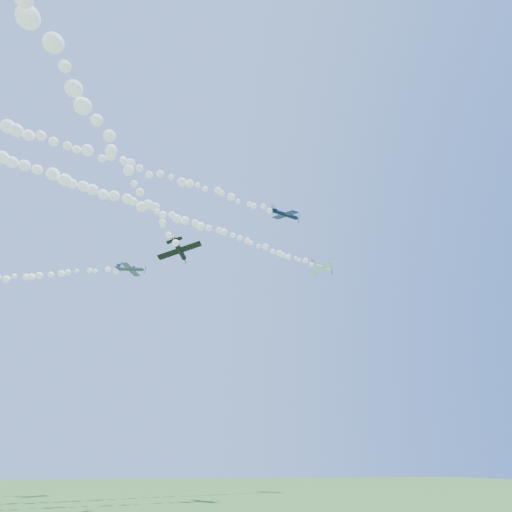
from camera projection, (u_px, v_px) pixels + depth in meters
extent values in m
plane|color=#2C5A22|center=(243.00, 499.00, 74.21)|extent=(260.00, 260.00, 0.00)
cylinder|color=white|center=(322.00, 267.00, 114.15)|extent=(6.11, 4.22, 1.02)
cone|color=white|center=(331.00, 271.00, 116.06)|extent=(1.12, 1.15, 0.89)
cone|color=red|center=(332.00, 271.00, 116.33)|extent=(0.45, 0.44, 0.31)
cube|color=black|center=(332.00, 271.00, 116.26)|extent=(0.18, 0.39, 2.09)
cube|color=white|center=(322.00, 268.00, 114.22)|extent=(4.90, 8.02, 1.10)
cube|color=white|center=(314.00, 264.00, 112.58)|extent=(2.05, 2.97, 0.42)
cube|color=red|center=(313.00, 262.00, 112.85)|extent=(1.03, 0.67, 1.33)
sphere|color=black|center=(324.00, 267.00, 114.87)|extent=(1.07, 1.13, 0.89)
cylinder|color=#0C1638|center=(284.00, 214.00, 91.07)|extent=(6.50, 1.06, 0.96)
cone|color=#0C1638|center=(297.00, 218.00, 92.69)|extent=(0.78, 0.88, 0.87)
cone|color=silver|center=(299.00, 219.00, 92.91)|extent=(0.33, 0.31, 0.31)
cube|color=black|center=(299.00, 219.00, 92.85)|extent=(0.27, 0.72, 2.01)
cube|color=#0C1638|center=(285.00, 215.00, 91.17)|extent=(3.96, 7.81, 2.48)
cube|color=#0C1638|center=(273.00, 210.00, 89.74)|extent=(1.72, 2.86, 0.90)
cube|color=silver|center=(273.00, 207.00, 89.81)|extent=(1.11, 0.77, 1.28)
sphere|color=black|center=(288.00, 213.00, 91.57)|extent=(1.04, 1.17, 0.98)
cylinder|color=#394554|center=(130.00, 269.00, 99.71)|extent=(6.33, 3.14, 1.41)
cone|color=#394554|center=(144.00, 269.00, 99.18)|extent=(1.06, 1.08, 0.91)
cone|color=navy|center=(146.00, 269.00, 99.10)|extent=(0.43, 0.40, 0.32)
cube|color=black|center=(145.00, 269.00, 99.12)|extent=(0.24, 0.25, 2.02)
cube|color=#394554|center=(131.00, 270.00, 99.62)|extent=(4.21, 7.94, 0.41)
cube|color=#394554|center=(118.00, 269.00, 100.18)|extent=(1.80, 2.91, 0.20)
cube|color=navy|center=(119.00, 266.00, 100.43)|extent=(1.07, 0.49, 1.36)
sphere|color=black|center=(134.00, 268.00, 99.74)|extent=(1.03, 1.01, 0.84)
cylinder|color=black|center=(179.00, 249.00, 67.83)|extent=(0.92, 5.84, 1.19)
cone|color=black|center=(184.00, 259.00, 70.53)|extent=(0.80, 0.74, 0.83)
cone|color=yellow|center=(185.00, 260.00, 70.90)|extent=(0.28, 0.31, 0.29)
cube|color=black|center=(185.00, 260.00, 70.80)|extent=(0.65, 0.39, 1.78)
cube|color=black|center=(180.00, 251.00, 67.98)|extent=(6.95, 3.50, 2.49)
cube|color=black|center=(174.00, 240.00, 65.61)|extent=(2.55, 1.53, 0.92)
cube|color=yellow|center=(173.00, 237.00, 65.82)|extent=(0.71, 1.08, 1.18)
sphere|color=black|center=(180.00, 250.00, 68.72)|extent=(1.05, 0.97, 0.92)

